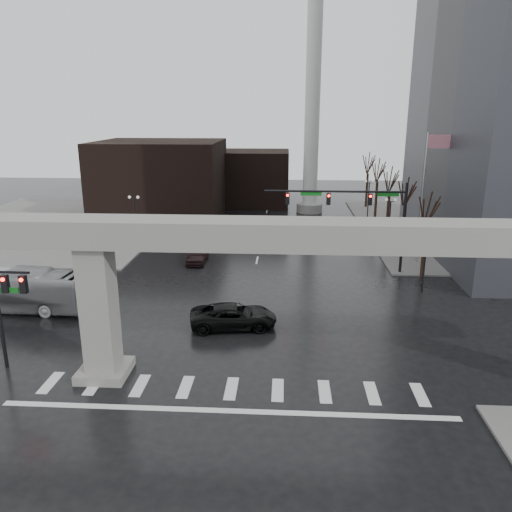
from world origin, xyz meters
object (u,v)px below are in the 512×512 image
at_px(signal_mast_arm, 360,208).
at_px(city_bus, 15,290).
at_px(pickup_truck, 233,316).
at_px(far_car, 197,255).

xyz_separation_m(signal_mast_arm, city_bus, (-25.58, -10.10, -4.31)).
distance_m(pickup_truck, city_bus, 16.08).
height_order(signal_mast_arm, far_car, signal_mast_arm).
relative_size(signal_mast_arm, city_bus, 1.11).
bearing_deg(signal_mast_arm, pickup_truck, -128.30).
distance_m(signal_mast_arm, pickup_truck, 16.38).
height_order(pickup_truck, city_bus, city_bus).
xyz_separation_m(city_bus, far_car, (10.99, 12.32, -0.79)).
xyz_separation_m(pickup_truck, far_car, (-4.93, 14.45, -0.06)).
bearing_deg(pickup_truck, city_bus, 73.80).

